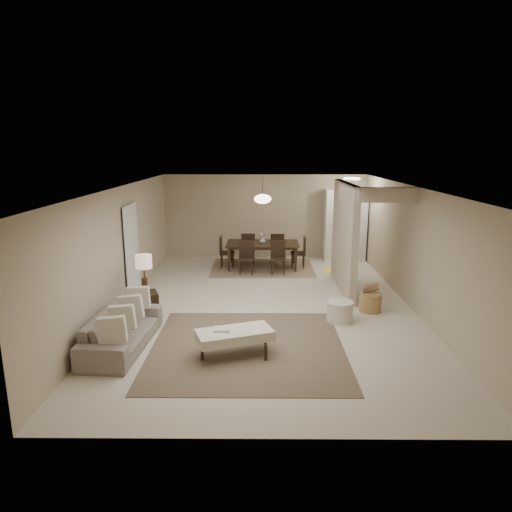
{
  "coord_description": "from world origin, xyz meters",
  "views": [
    {
      "loc": [
        -0.16,
        -9.11,
        3.25
      ],
      "look_at": [
        -0.23,
        0.19,
        1.05
      ],
      "focal_mm": 32.0,
      "sensor_mm": 36.0,
      "label": 1
    }
  ],
  "objects_px": {
    "round_pouf": "(340,312)",
    "pantry_cabinet": "(345,225)",
    "wicker_basket": "(370,302)",
    "side_table": "(146,305)",
    "dining_table": "(262,256)",
    "sofa": "(122,330)",
    "ottoman_bench": "(234,335)"
  },
  "relations": [
    {
      "from": "round_pouf",
      "to": "pantry_cabinet",
      "type": "bearing_deg",
      "value": 79.02
    },
    {
      "from": "sofa",
      "to": "ottoman_bench",
      "type": "distance_m",
      "value": 1.92
    },
    {
      "from": "pantry_cabinet",
      "to": "dining_table",
      "type": "relative_size",
      "value": 1.06
    },
    {
      "from": "side_table",
      "to": "round_pouf",
      "type": "distance_m",
      "value": 3.79
    },
    {
      "from": "sofa",
      "to": "wicker_basket",
      "type": "relative_size",
      "value": 4.63
    },
    {
      "from": "pantry_cabinet",
      "to": "sofa",
      "type": "height_order",
      "value": "pantry_cabinet"
    },
    {
      "from": "round_pouf",
      "to": "wicker_basket",
      "type": "height_order",
      "value": "round_pouf"
    },
    {
      "from": "sofa",
      "to": "round_pouf",
      "type": "xyz_separation_m",
      "value": [
        3.83,
        1.19,
        -0.1
      ]
    },
    {
      "from": "round_pouf",
      "to": "dining_table",
      "type": "height_order",
      "value": "dining_table"
    },
    {
      "from": "sofa",
      "to": "dining_table",
      "type": "bearing_deg",
      "value": -20.92
    },
    {
      "from": "dining_table",
      "to": "round_pouf",
      "type": "bearing_deg",
      "value": -69.02
    },
    {
      "from": "wicker_basket",
      "to": "dining_table",
      "type": "xyz_separation_m",
      "value": [
        -2.18,
        3.46,
        0.16
      ]
    },
    {
      "from": "sofa",
      "to": "side_table",
      "type": "distance_m",
      "value": 1.44
    },
    {
      "from": "round_pouf",
      "to": "sofa",
      "type": "bearing_deg",
      "value": -162.72
    },
    {
      "from": "ottoman_bench",
      "to": "round_pouf",
      "type": "height_order",
      "value": "ottoman_bench"
    },
    {
      "from": "pantry_cabinet",
      "to": "ottoman_bench",
      "type": "xyz_separation_m",
      "value": [
        -2.91,
        -6.48,
        -0.71
      ]
    },
    {
      "from": "pantry_cabinet",
      "to": "side_table",
      "type": "height_order",
      "value": "pantry_cabinet"
    },
    {
      "from": "sofa",
      "to": "round_pouf",
      "type": "bearing_deg",
      "value": -69.2
    },
    {
      "from": "ottoman_bench",
      "to": "dining_table",
      "type": "xyz_separation_m",
      "value": [
        0.48,
        5.53,
        0.01
      ]
    },
    {
      "from": "side_table",
      "to": "wicker_basket",
      "type": "xyz_separation_m",
      "value": [
        4.5,
        0.33,
        -0.06
      ]
    },
    {
      "from": "round_pouf",
      "to": "wicker_basket",
      "type": "distance_m",
      "value": 0.92
    },
    {
      "from": "pantry_cabinet",
      "to": "dining_table",
      "type": "bearing_deg",
      "value": -158.54
    },
    {
      "from": "round_pouf",
      "to": "dining_table",
      "type": "relative_size",
      "value": 0.26
    },
    {
      "from": "sofa",
      "to": "ottoman_bench",
      "type": "xyz_separation_m",
      "value": [
        1.89,
        -0.3,
        0.04
      ]
    },
    {
      "from": "sofa",
      "to": "round_pouf",
      "type": "relative_size",
      "value": 4.02
    },
    {
      "from": "wicker_basket",
      "to": "dining_table",
      "type": "height_order",
      "value": "dining_table"
    },
    {
      "from": "sofa",
      "to": "wicker_basket",
      "type": "bearing_deg",
      "value": -65.33
    },
    {
      "from": "ottoman_bench",
      "to": "sofa",
      "type": "bearing_deg",
      "value": 151.42
    },
    {
      "from": "pantry_cabinet",
      "to": "ottoman_bench",
      "type": "height_order",
      "value": "pantry_cabinet"
    },
    {
      "from": "side_table",
      "to": "dining_table",
      "type": "xyz_separation_m",
      "value": [
        2.32,
        3.79,
        0.1
      ]
    },
    {
      "from": "pantry_cabinet",
      "to": "wicker_basket",
      "type": "distance_m",
      "value": 4.51
    },
    {
      "from": "pantry_cabinet",
      "to": "round_pouf",
      "type": "bearing_deg",
      "value": -100.98
    }
  ]
}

